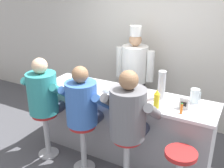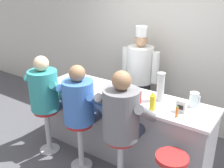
# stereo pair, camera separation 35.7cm
# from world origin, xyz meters

# --- Properties ---
(ground_plane) EXTENTS (20.00, 20.00, 0.00)m
(ground_plane) POSITION_xyz_m (0.00, 0.00, 0.00)
(ground_plane) COLOR #4C4C51
(wall_back) EXTENTS (10.00, 0.06, 2.70)m
(wall_back) POSITION_xyz_m (0.00, 1.60, 1.35)
(wall_back) COLOR beige
(wall_back) RESTS_ON ground_plane
(diner_counter) EXTENTS (2.46, 0.64, 0.95)m
(diner_counter) POSITION_xyz_m (0.00, 0.32, 0.48)
(diner_counter) COLOR gray
(diner_counter) RESTS_ON ground_plane
(ketchup_bottle_red) EXTENTS (0.06, 0.06, 0.22)m
(ketchup_bottle_red) POSITION_xyz_m (0.30, 0.20, 1.05)
(ketchup_bottle_red) COLOR red
(ketchup_bottle_red) RESTS_ON diner_counter
(mustard_bottle_yellow) EXTENTS (0.07, 0.07, 0.24)m
(mustard_bottle_yellow) POSITION_xyz_m (0.52, 0.11, 1.06)
(mustard_bottle_yellow) COLOR yellow
(mustard_bottle_yellow) RESTS_ON diner_counter
(hot_sauce_bottle_orange) EXTENTS (0.03, 0.03, 0.13)m
(hot_sauce_bottle_orange) POSITION_xyz_m (0.83, 0.12, 1.01)
(hot_sauce_bottle_orange) COLOR orange
(hot_sauce_bottle_orange) RESTS_ON diner_counter
(water_pitcher_clear) EXTENTS (0.13, 0.11, 0.18)m
(water_pitcher_clear) POSITION_xyz_m (0.89, 0.49, 1.04)
(water_pitcher_clear) COLOR silver
(water_pitcher_clear) RESTS_ON diner_counter
(breakfast_plate) EXTENTS (0.24, 0.24, 0.05)m
(breakfast_plate) POSITION_xyz_m (-0.66, 0.35, 0.96)
(breakfast_plate) COLOR white
(breakfast_plate) RESTS_ON diner_counter
(cereal_bowl) EXTENTS (0.17, 0.17, 0.05)m
(cereal_bowl) POSITION_xyz_m (-0.22, 0.30, 0.98)
(cereal_bowl) COLOR white
(cereal_bowl) RESTS_ON diner_counter
(coffee_mug_tan) EXTENTS (0.14, 0.09, 0.09)m
(coffee_mug_tan) POSITION_xyz_m (0.06, 0.09, 1.00)
(coffee_mug_tan) COLOR beige
(coffee_mug_tan) RESTS_ON diner_counter
(cup_stack_steel) EXTENTS (0.10, 0.10, 0.38)m
(cup_stack_steel) POSITION_xyz_m (0.48, 0.41, 1.14)
(cup_stack_steel) COLOR #B7BABF
(cup_stack_steel) RESTS_ON diner_counter
(napkin_dispenser_chrome) EXTENTS (0.11, 0.07, 0.15)m
(napkin_dispenser_chrome) POSITION_xyz_m (0.82, 0.26, 1.02)
(napkin_dispenser_chrome) COLOR silver
(napkin_dispenser_chrome) RESTS_ON diner_counter
(diner_seated_teal) EXTENTS (0.61, 0.60, 1.47)m
(diner_seated_teal) POSITION_xyz_m (-0.95, -0.21, 0.93)
(diner_seated_teal) COLOR #B2B5BA
(diner_seated_teal) RESTS_ON ground_plane
(diner_seated_blue) EXTENTS (0.60, 0.59, 1.45)m
(diner_seated_blue) POSITION_xyz_m (-0.32, -0.21, 0.92)
(diner_seated_blue) COLOR #B2B5BA
(diner_seated_blue) RESTS_ON ground_plane
(diner_seated_grey) EXTENTS (0.64, 0.63, 1.50)m
(diner_seated_grey) POSITION_xyz_m (0.32, -0.21, 0.94)
(diner_seated_grey) COLOR #B2B5BA
(diner_seated_grey) RESTS_ON ground_plane
(cook_in_whites_near) EXTENTS (0.68, 0.43, 1.73)m
(cook_in_whites_near) POSITION_xyz_m (-0.25, 1.21, 0.95)
(cook_in_whites_near) COLOR #232328
(cook_in_whites_near) RESTS_ON ground_plane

